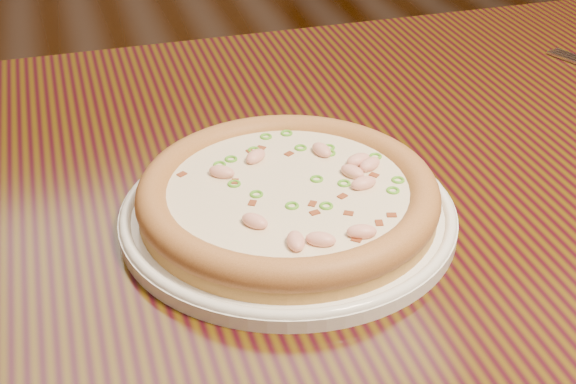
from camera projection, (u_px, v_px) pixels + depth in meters
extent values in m
cube|color=black|center=(390.00, 191.00, 0.79)|extent=(1.20, 0.80, 0.04)
cylinder|color=white|center=(288.00, 215.00, 0.71)|extent=(0.30, 0.30, 0.01)
torus|color=white|center=(288.00, 209.00, 0.70)|extent=(0.29, 0.29, 0.01)
cylinder|color=#BF8B3B|center=(288.00, 201.00, 0.70)|extent=(0.26, 0.26, 0.02)
torus|color=#B47341|center=(288.00, 192.00, 0.69)|extent=(0.26, 0.26, 0.03)
cylinder|color=#F2DEC6|center=(288.00, 190.00, 0.69)|extent=(0.21, 0.21, 0.00)
ellipsoid|color=#F2B29E|center=(358.00, 160.00, 0.72)|extent=(0.03, 0.02, 0.01)
ellipsoid|color=#F2B29E|center=(321.00, 239.00, 0.62)|extent=(0.03, 0.02, 0.01)
ellipsoid|color=#F2B29E|center=(256.00, 156.00, 0.73)|extent=(0.03, 0.03, 0.01)
ellipsoid|color=#F2B29E|center=(362.00, 232.00, 0.63)|extent=(0.03, 0.02, 0.01)
ellipsoid|color=#F2B29E|center=(322.00, 150.00, 0.74)|extent=(0.02, 0.03, 0.01)
ellipsoid|color=#F2B29E|center=(255.00, 221.00, 0.64)|extent=(0.03, 0.03, 0.01)
ellipsoid|color=#F2B29E|center=(222.00, 172.00, 0.71)|extent=(0.03, 0.03, 0.01)
ellipsoid|color=#F2B29E|center=(364.00, 183.00, 0.69)|extent=(0.03, 0.02, 0.01)
ellipsoid|color=#F2B29E|center=(352.00, 172.00, 0.71)|extent=(0.02, 0.03, 0.01)
ellipsoid|color=#F2B29E|center=(296.00, 241.00, 0.62)|extent=(0.02, 0.03, 0.01)
ellipsoid|color=#F2B29E|center=(370.00, 164.00, 0.72)|extent=(0.03, 0.02, 0.01)
cube|color=maroon|center=(392.00, 216.00, 0.65)|extent=(0.01, 0.01, 0.00)
cube|color=maroon|center=(312.00, 205.00, 0.67)|extent=(0.01, 0.01, 0.00)
cube|color=maroon|center=(357.00, 241.00, 0.62)|extent=(0.01, 0.01, 0.00)
cube|color=maroon|center=(252.00, 204.00, 0.67)|extent=(0.01, 0.01, 0.00)
cube|color=maroon|center=(342.00, 197.00, 0.68)|extent=(0.01, 0.01, 0.00)
cube|color=maroon|center=(250.00, 152.00, 0.74)|extent=(0.01, 0.01, 0.00)
cube|color=maroon|center=(182.00, 175.00, 0.71)|extent=(0.01, 0.01, 0.00)
cube|color=maroon|center=(348.00, 214.00, 0.66)|extent=(0.01, 0.01, 0.00)
cube|color=maroon|center=(289.00, 155.00, 0.74)|extent=(0.01, 0.01, 0.00)
cube|color=maroon|center=(235.00, 182.00, 0.70)|extent=(0.01, 0.01, 0.00)
cube|color=maroon|center=(379.00, 224.00, 0.64)|extent=(0.01, 0.01, 0.00)
cube|color=maroon|center=(315.00, 214.00, 0.66)|extent=(0.01, 0.01, 0.00)
cube|color=maroon|center=(261.00, 149.00, 0.75)|extent=(0.01, 0.01, 0.00)
cube|color=maroon|center=(374.00, 176.00, 0.71)|extent=(0.01, 0.01, 0.00)
torus|color=#51A625|center=(317.00, 179.00, 0.70)|extent=(0.01, 0.01, 0.00)
torus|color=#51A625|center=(301.00, 148.00, 0.75)|extent=(0.02, 0.02, 0.00)
torus|color=#51A625|center=(319.00, 237.00, 0.63)|extent=(0.01, 0.01, 0.00)
torus|color=#51A625|center=(234.00, 184.00, 0.69)|extent=(0.02, 0.02, 0.00)
torus|color=#51A625|center=(256.00, 194.00, 0.68)|extent=(0.01, 0.01, 0.00)
torus|color=#51A625|center=(254.00, 150.00, 0.74)|extent=(0.01, 0.01, 0.00)
torus|color=#51A625|center=(326.00, 206.00, 0.66)|extent=(0.02, 0.02, 0.00)
torus|color=#51A625|center=(266.00, 137.00, 0.77)|extent=(0.01, 0.01, 0.00)
torus|color=#51A625|center=(375.00, 156.00, 0.73)|extent=(0.01, 0.01, 0.00)
torus|color=#51A625|center=(292.00, 206.00, 0.66)|extent=(0.02, 0.02, 0.00)
torus|color=#51A625|center=(329.00, 153.00, 0.74)|extent=(0.01, 0.01, 0.00)
torus|color=#51A625|center=(393.00, 190.00, 0.69)|extent=(0.01, 0.01, 0.00)
torus|color=#51A625|center=(220.00, 165.00, 0.72)|extent=(0.01, 0.01, 0.00)
torus|color=#51A625|center=(398.00, 180.00, 0.70)|extent=(0.02, 0.02, 0.00)
torus|color=#51A625|center=(231.00, 159.00, 0.73)|extent=(0.02, 0.02, 0.00)
torus|color=#51A625|center=(287.00, 133.00, 0.77)|extent=(0.01, 0.01, 0.00)
torus|color=#51A625|center=(329.00, 148.00, 0.75)|extent=(0.01, 0.01, 0.00)
torus|color=#51A625|center=(344.00, 183.00, 0.69)|extent=(0.02, 0.02, 0.00)
cube|color=silver|center=(564.00, 58.00, 1.01)|extent=(0.02, 0.05, 0.00)
cube|color=silver|center=(567.00, 57.00, 1.02)|extent=(0.02, 0.05, 0.00)
cube|color=silver|center=(569.00, 56.00, 1.02)|extent=(0.02, 0.05, 0.00)
cube|color=silver|center=(572.00, 55.00, 1.02)|extent=(0.02, 0.05, 0.00)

